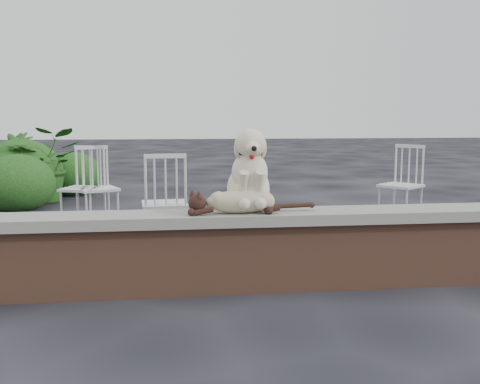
{
  "coord_description": "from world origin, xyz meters",
  "views": [
    {
      "loc": [
        -0.44,
        -3.88,
        1.26
      ],
      "look_at": [
        0.07,
        0.2,
        0.7
      ],
      "focal_mm": 40.76,
      "sensor_mm": 36.0,
      "label": 1
    }
  ],
  "objects": [
    {
      "name": "ground",
      "position": [
        0.0,
        0.0,
        0.0
      ],
      "size": [
        60.0,
        60.0,
        0.0
      ],
      "primitive_type": "plane",
      "color": "black",
      "rests_on": "ground"
    },
    {
      "name": "brick_wall",
      "position": [
        0.0,
        0.0,
        0.25
      ],
      "size": [
        6.0,
        0.3,
        0.5
      ],
      "primitive_type": "cube",
      "color": "brown",
      "rests_on": "ground"
    },
    {
      "name": "capstone",
      "position": [
        0.0,
        0.0,
        0.54
      ],
      "size": [
        6.2,
        0.4,
        0.08
      ],
      "primitive_type": "cube",
      "color": "slate",
      "rests_on": "brick_wall"
    },
    {
      "name": "dog",
      "position": [
        0.12,
        0.1,
        0.89
      ],
      "size": [
        0.41,
        0.53,
        0.62
      ],
      "primitive_type": null,
      "rotation": [
        0.0,
        0.0,
        -0.0
      ],
      "color": "beige",
      "rests_on": "capstone"
    },
    {
      "name": "cat",
      "position": [
        0.04,
        -0.05,
        0.67
      ],
      "size": [
        1.11,
        0.27,
        0.19
      ],
      "primitive_type": null,
      "rotation": [
        0.0,
        0.0,
        -0.0
      ],
      "color": "tan",
      "rests_on": "capstone"
    },
    {
      "name": "chair_c",
      "position": [
        -0.51,
        1.27,
        0.47
      ],
      "size": [
        0.6,
        0.6,
        0.94
      ],
      "primitive_type": null,
      "rotation": [
        0.0,
        0.0,
        3.22
      ],
      "color": "white",
      "rests_on": "ground"
    },
    {
      "name": "chair_d",
      "position": [
        2.31,
        2.35,
        0.47
      ],
      "size": [
        0.79,
        0.79,
        0.94
      ],
      "primitive_type": null,
      "rotation": [
        0.0,
        0.0,
        -0.91
      ],
      "color": "white",
      "rests_on": "ground"
    },
    {
      "name": "chair_a",
      "position": [
        -1.29,
        2.49,
        0.47
      ],
      "size": [
        0.74,
        0.74,
        0.94
      ],
      "primitive_type": null,
      "rotation": [
        0.0,
        0.0,
        0.4
      ],
      "color": "white",
      "rests_on": "ground"
    },
    {
      "name": "chair_b",
      "position": [
        -1.46,
        2.52,
        0.47
      ],
      "size": [
        0.71,
        0.71,
        0.94
      ],
      "primitive_type": null,
      "rotation": [
        0.0,
        0.0,
        -0.34
      ],
      "color": "white",
      "rests_on": "ground"
    },
    {
      "name": "potted_plant_a",
      "position": [
        -2.32,
        4.6,
        0.57
      ],
      "size": [
        1.14,
        1.03,
        1.13
      ],
      "primitive_type": "imported",
      "rotation": [
        0.0,
        0.0,
        0.15
      ],
      "color": "#134213",
      "rests_on": "ground"
    },
    {
      "name": "potted_plant_b",
      "position": [
        -2.91,
        5.13,
        0.52
      ],
      "size": [
        0.73,
        0.73,
        1.04
      ],
      "primitive_type": "imported",
      "rotation": [
        0.0,
        0.0,
        -0.31
      ],
      "color": "#134213",
      "rests_on": "ground"
    },
    {
      "name": "shrubbery",
      "position": [
        -2.54,
        4.66,
        0.4
      ],
      "size": [
        1.77,
        2.31,
        1.0
      ],
      "color": "#134213",
      "rests_on": "ground"
    }
  ]
}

